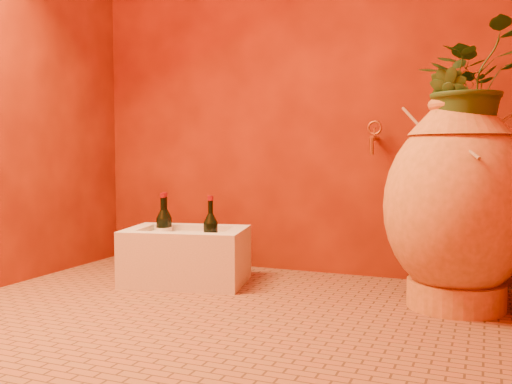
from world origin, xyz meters
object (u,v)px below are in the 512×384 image
at_px(wine_bottle_a, 163,230).
at_px(wall_tap, 374,136).
at_px(stone_basin, 186,257).
at_px(wine_bottle_c, 165,229).
at_px(wine_bottle_b, 211,235).
at_px(amphora, 458,205).

distance_m(wine_bottle_a, wall_tap, 1.20).
bearing_deg(stone_basin, wine_bottle_a, 170.87).
bearing_deg(stone_basin, wall_tap, 25.72).
bearing_deg(wine_bottle_c, stone_basin, -16.65).
bearing_deg(wine_bottle_b, wall_tap, 33.46).
distance_m(amphora, wall_tap, 0.66).
bearing_deg(wall_tap, wine_bottle_c, -159.88).
bearing_deg(wine_bottle_c, wine_bottle_b, -16.33).
relative_size(wine_bottle_c, wall_tap, 1.73).
xyz_separation_m(stone_basin, wine_bottle_c, (-0.15, 0.05, 0.13)).
relative_size(wine_bottle_a, wall_tap, 1.71).
bearing_deg(amphora, wine_bottle_a, -179.73).
xyz_separation_m(wine_bottle_a, wine_bottle_c, (-0.00, 0.02, 0.00)).
bearing_deg(amphora, wine_bottle_c, 179.44).
xyz_separation_m(amphora, wine_bottle_b, (-1.14, -0.08, -0.18)).
bearing_deg(wine_bottle_a, wall_tap, 21.16).
distance_m(amphora, wine_bottle_b, 1.15).
bearing_deg(amphora, wine_bottle_b, -176.07).
bearing_deg(amphora, stone_basin, -178.64).
bearing_deg(wine_bottle_a, wine_bottle_c, 90.96).
distance_m(stone_basin, wine_bottle_c, 0.20).
height_order(stone_basin, wine_bottle_b, wine_bottle_b).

